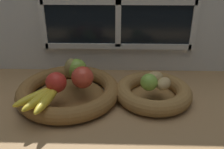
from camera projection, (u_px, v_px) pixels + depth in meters
ground_plane at (119, 107)px, 86.86cm from camera, size 140.00×90.00×3.00cm
back_wall at (119, 9)px, 100.77cm from camera, size 140.00×4.60×55.00cm
fruit_bowl_left at (70, 91)px, 88.73cm from camera, size 37.74×37.74×5.72cm
fruit_bowl_right at (154, 92)px, 88.00cm from camera, size 27.92×27.92×5.72cm
apple_red_right at (84, 77)px, 83.49cm from camera, size 7.79×7.79×7.79cm
apple_green_back at (78, 69)px, 90.00cm from camera, size 7.68×7.68×7.68cm
apple_red_front at (58, 82)px, 80.85cm from camera, size 7.08×7.08×7.08cm
pear_brown at (73, 69)px, 90.10cm from camera, size 6.24×7.00×7.81cm
banana_bunch_front at (44, 97)px, 76.28cm from camera, size 13.37×17.90×2.93cm
potato_small at (165, 84)px, 83.10cm from camera, size 7.47×7.99×4.18cm
potato_large at (156, 79)px, 85.55cm from camera, size 9.10×8.84×5.12cm
lime_near at (150, 82)px, 82.28cm from camera, size 5.98×5.98×5.98cm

